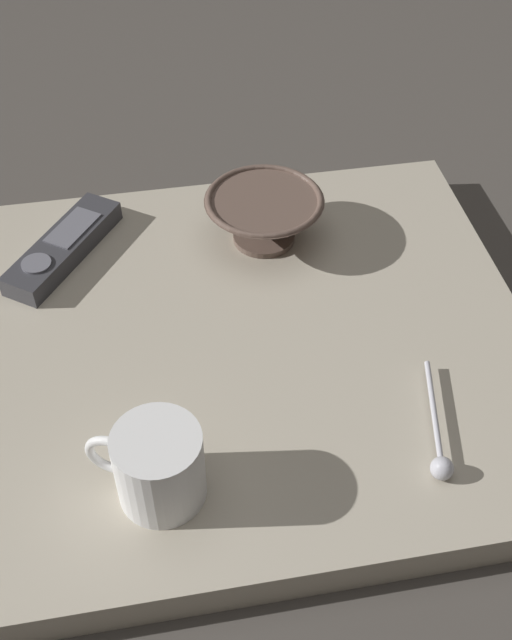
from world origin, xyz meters
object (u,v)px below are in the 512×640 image
object	(u,v)px
cereal_bowl	(264,216)
teaspoon	(440,452)
coffee_mug	(158,466)
tv_remote_near	(63,247)

from	to	relation	value
cereal_bowl	teaspoon	xyz separation A→B (m)	(-0.36, -0.11, -0.03)
coffee_mug	teaspoon	size ratio (longest dim) A/B	0.77
cereal_bowl	tv_remote_near	xyz separation A→B (m)	(0.01, 0.25, -0.02)
cereal_bowl	tv_remote_near	distance (m)	0.25
teaspoon	tv_remote_near	world-z (taller)	tv_remote_near
teaspoon	tv_remote_near	distance (m)	0.52
cereal_bowl	teaspoon	size ratio (longest dim) A/B	1.04
cereal_bowl	coffee_mug	world-z (taller)	coffee_mug
cereal_bowl	teaspoon	world-z (taller)	cereal_bowl
cereal_bowl	coffee_mug	distance (m)	0.39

